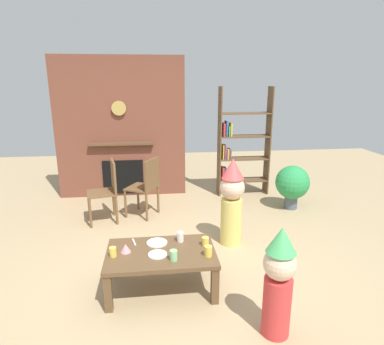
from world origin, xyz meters
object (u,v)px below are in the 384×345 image
birthday_cake_slice (126,248)px  child_with_cone_hat (279,279)px  paper_cup_far_left (180,237)px  paper_cup_far_right (205,241)px  paper_cup_center (208,251)px  dining_chair_middle (147,184)px  paper_plate_front (158,254)px  coffee_table (161,257)px  paper_plate_rear (157,243)px  paper_cup_near_left (174,255)px  potted_plant_tall (292,183)px  paper_cup_near_right (113,252)px  child_in_pink (232,200)px  dining_chair_left (108,187)px  bookshelf (239,146)px

birthday_cake_slice → child_with_cone_hat: (1.24, -0.75, 0.05)m
paper_cup_far_left → paper_cup_far_right: paper_cup_far_left is taller
paper_cup_center → child_with_cone_hat: bearing=-51.7°
child_with_cone_hat → dining_chair_middle: 2.79m
paper_cup_far_right → paper_plate_front: size_ratio=0.50×
coffee_table → paper_plate_rear: size_ratio=5.04×
paper_cup_far_right → paper_plate_front: paper_cup_far_right is taller
child_with_cone_hat → paper_plate_rear: bearing=-5.1°
paper_cup_near_left → potted_plant_tall: potted_plant_tall is taller
paper_cup_near_right → paper_cup_far_right: 0.90m
paper_cup_far_left → dining_chair_middle: 1.71m
child_in_pink → dining_chair_left: child_in_pink is taller
birthday_cake_slice → dining_chair_middle: (0.18, 1.83, 0.06)m
coffee_table → paper_cup_near_left: 0.23m
birthday_cake_slice → dining_chair_middle: 1.84m
bookshelf → paper_cup_near_left: 3.24m
bookshelf → dining_chair_middle: (-1.63, -0.87, -0.36)m
coffee_table → child_with_cone_hat: child_with_cone_hat is taller
child_in_pink → dining_chair_middle: (-1.05, 1.00, -0.07)m
paper_cup_far_right → paper_plate_front: 0.50m
birthday_cake_slice → paper_cup_near_right: bearing=-148.3°
paper_cup_near_left → dining_chair_middle: bearing=97.4°
paper_cup_far_right → child_with_cone_hat: bearing=-60.0°
paper_plate_rear → coffee_table: bearing=-78.8°
paper_cup_far_left → paper_cup_far_right: size_ratio=1.14×
child_with_cone_hat → paper_cup_center: bearing=-13.0°
paper_cup_far_left → child_with_cone_hat: (0.70, -0.91, 0.04)m
paper_plate_rear → potted_plant_tall: bearing=38.6°
paper_cup_near_right → dining_chair_middle: size_ratio=0.10×
paper_cup_far_right → paper_cup_near_right: bearing=-173.2°
birthday_cake_slice → paper_cup_near_left: bearing=-24.5°
paper_cup_near_right → child_with_cone_hat: bearing=-26.9°
paper_cup_far_left → paper_plate_rear: bearing=-177.3°
paper_plate_rear → birthday_cake_slice: bearing=-154.6°
potted_plant_tall → dining_chair_middle: bearing=-178.9°
paper_plate_rear → dining_chair_middle: size_ratio=0.23×
coffee_table → dining_chair_middle: dining_chair_middle is taller
birthday_cake_slice → potted_plant_tall: 3.10m
coffee_table → paper_cup_near_left: (0.11, -0.17, 0.11)m
child_with_cone_hat → dining_chair_left: (-1.61, 2.48, 0.01)m
dining_chair_middle → potted_plant_tall: 2.29m
birthday_cake_slice → potted_plant_tall: (2.47, 1.87, -0.03)m
paper_cup_center → paper_cup_far_right: 0.21m
coffee_table → paper_cup_far_right: bearing=8.7°
paper_cup_near_left → paper_cup_center: (0.33, 0.04, 0.00)m
paper_cup_near_right → paper_plate_front: bearing=-3.5°
dining_chair_left → paper_cup_near_left: bearing=100.6°
potted_plant_tall → paper_cup_far_left: bearing=-138.3°
paper_cup_near_right → dining_chair_left: dining_chair_left is taller
paper_cup_near_left → dining_chair_middle: size_ratio=0.11×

